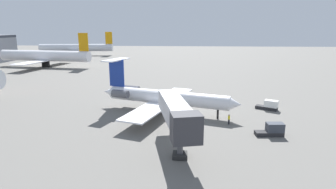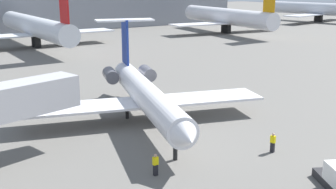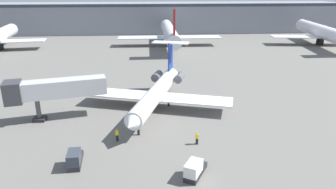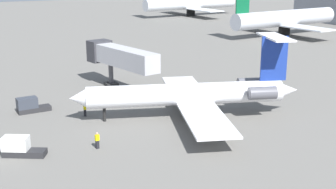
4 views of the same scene
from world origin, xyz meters
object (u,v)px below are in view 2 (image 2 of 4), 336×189
(ground_crew_marshaller, at_px, (273,142))
(parked_airliner_east_mid, at_px, (227,17))
(ground_crew_loader, at_px, (156,165))
(parked_airliner_centre, at_px, (35,27))
(regional_jet, at_px, (144,92))
(parked_airliner_east_end, at_px, (320,9))

(ground_crew_marshaller, xyz_separation_m, parked_airliner_east_mid, (54.21, 66.81, 3.61))
(ground_crew_loader, bearing_deg, parked_airliner_centre, 79.43)
(ground_crew_marshaller, xyz_separation_m, parked_airliner_centre, (2.25, 69.73, 3.53))
(ground_crew_marshaller, height_order, ground_crew_loader, same)
(ground_crew_loader, height_order, parked_airliner_centre, parked_airliner_centre)
(regional_jet, height_order, ground_crew_loader, regional_jet)
(regional_jet, xyz_separation_m, parked_airliner_east_end, (108.65, 60.89, 1.45))
(regional_jet, xyz_separation_m, parked_airliner_centre, (6.68, 56.46, 1.42))
(ground_crew_loader, relative_size, parked_airliner_east_mid, 0.04)
(regional_jet, relative_size, ground_crew_marshaller, 15.76)
(ground_crew_marshaller, height_order, parked_airliner_east_mid, parked_airliner_east_mid)
(ground_crew_loader, distance_m, parked_airliner_east_end, 135.66)
(parked_airliner_centre, xyz_separation_m, parked_airliner_east_mid, (51.97, -2.92, 0.08))
(ground_crew_marshaller, distance_m, parked_airliner_east_end, 127.96)
(ground_crew_marshaller, bearing_deg, parked_airliner_east_mid, 50.94)
(regional_jet, height_order, ground_crew_marshaller, regional_jet)
(parked_airliner_east_mid, bearing_deg, regional_jet, -137.61)
(ground_crew_marshaller, distance_m, parked_airliner_centre, 69.85)
(ground_crew_marshaller, relative_size, parked_airliner_centre, 0.04)
(ground_crew_marshaller, height_order, parked_airliner_east_end, parked_airliner_east_end)
(regional_jet, distance_m, parked_airliner_east_end, 124.56)
(parked_airliner_east_end, bearing_deg, ground_crew_marshaller, -144.57)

